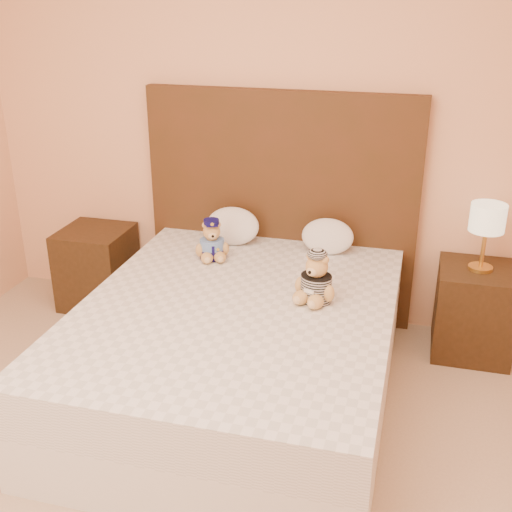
{
  "coord_description": "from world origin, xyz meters",
  "views": [
    {
      "loc": [
        0.87,
        -1.64,
        2.09
      ],
      "look_at": [
        0.04,
        1.45,
        0.73
      ],
      "focal_mm": 45.0,
      "sensor_mm": 36.0,
      "label": 1
    }
  ],
  "objects_px": {
    "nightstand_right": "(474,311)",
    "teddy_prisoner": "(316,277)",
    "pillow_left": "(232,224)",
    "bed": "(237,350)",
    "nightstand_left": "(97,267)",
    "pillow_right": "(328,235)",
    "lamp": "(487,221)",
    "teddy_police": "(212,239)"
  },
  "relations": [
    {
      "from": "lamp",
      "to": "teddy_police",
      "type": "xyz_separation_m",
      "value": [
        -1.57,
        -0.25,
        -0.18
      ]
    },
    {
      "from": "lamp",
      "to": "pillow_right",
      "type": "height_order",
      "value": "lamp"
    },
    {
      "from": "teddy_prisoner",
      "to": "bed",
      "type": "bearing_deg",
      "value": -138.54
    },
    {
      "from": "lamp",
      "to": "teddy_police",
      "type": "distance_m",
      "value": 1.6
    },
    {
      "from": "teddy_police",
      "to": "pillow_right",
      "type": "distance_m",
      "value": 0.71
    },
    {
      "from": "lamp",
      "to": "bed",
      "type": "bearing_deg",
      "value": -147.38
    },
    {
      "from": "nightstand_left",
      "to": "teddy_prisoner",
      "type": "distance_m",
      "value": 1.81
    },
    {
      "from": "teddy_prisoner",
      "to": "pillow_right",
      "type": "bearing_deg",
      "value": 114.11
    },
    {
      "from": "pillow_right",
      "to": "bed",
      "type": "bearing_deg",
      "value": -112.31
    },
    {
      "from": "nightstand_right",
      "to": "pillow_left",
      "type": "height_order",
      "value": "pillow_left"
    },
    {
      "from": "nightstand_left",
      "to": "teddy_police",
      "type": "xyz_separation_m",
      "value": [
        0.93,
        -0.25,
        0.4
      ]
    },
    {
      "from": "bed",
      "to": "teddy_prisoner",
      "type": "relative_size",
      "value": 7.4
    },
    {
      "from": "bed",
      "to": "pillow_right",
      "type": "height_order",
      "value": "pillow_right"
    },
    {
      "from": "teddy_prisoner",
      "to": "nightstand_left",
      "type": "bearing_deg",
      "value": 178.44
    },
    {
      "from": "nightstand_left",
      "to": "pillow_left",
      "type": "distance_m",
      "value": 1.06
    },
    {
      "from": "pillow_left",
      "to": "teddy_prisoner",
      "type": "bearing_deg",
      "value": -45.63
    },
    {
      "from": "bed",
      "to": "pillow_left",
      "type": "bearing_deg",
      "value": 108.17
    },
    {
      "from": "nightstand_left",
      "to": "teddy_police",
      "type": "bearing_deg",
      "value": -14.98
    },
    {
      "from": "teddy_police",
      "to": "teddy_prisoner",
      "type": "height_order",
      "value": "teddy_prisoner"
    },
    {
      "from": "nightstand_right",
      "to": "pillow_left",
      "type": "bearing_deg",
      "value": 178.87
    },
    {
      "from": "nightstand_left",
      "to": "lamp",
      "type": "relative_size",
      "value": 1.38
    },
    {
      "from": "nightstand_left",
      "to": "teddy_police",
      "type": "relative_size",
      "value": 2.23
    },
    {
      "from": "bed",
      "to": "lamp",
      "type": "distance_m",
      "value": 1.59
    },
    {
      "from": "nightstand_left",
      "to": "teddy_prisoner",
      "type": "relative_size",
      "value": 2.03
    },
    {
      "from": "bed",
      "to": "teddy_police",
      "type": "height_order",
      "value": "teddy_police"
    },
    {
      "from": "nightstand_left",
      "to": "teddy_prisoner",
      "type": "xyz_separation_m",
      "value": [
        1.64,
        -0.65,
        0.41
      ]
    },
    {
      "from": "nightstand_left",
      "to": "pillow_right",
      "type": "relative_size",
      "value": 1.71
    },
    {
      "from": "lamp",
      "to": "teddy_police",
      "type": "relative_size",
      "value": 1.62
    },
    {
      "from": "nightstand_right",
      "to": "teddy_prisoner",
      "type": "height_order",
      "value": "teddy_prisoner"
    },
    {
      "from": "teddy_prisoner",
      "to": "pillow_left",
      "type": "distance_m",
      "value": 0.95
    },
    {
      "from": "lamp",
      "to": "pillow_left",
      "type": "relative_size",
      "value": 1.14
    },
    {
      "from": "nightstand_right",
      "to": "teddy_prisoner",
      "type": "distance_m",
      "value": 1.15
    },
    {
      "from": "bed",
      "to": "teddy_police",
      "type": "bearing_deg",
      "value": 119.86
    },
    {
      "from": "nightstand_right",
      "to": "lamp",
      "type": "relative_size",
      "value": 1.38
    },
    {
      "from": "teddy_prisoner",
      "to": "pillow_left",
      "type": "xyz_separation_m",
      "value": [
        -0.66,
        0.68,
        -0.01
      ]
    },
    {
      "from": "lamp",
      "to": "nightstand_right",
      "type": "bearing_deg",
      "value": 0.0
    },
    {
      "from": "teddy_prisoner",
      "to": "pillow_right",
      "type": "relative_size",
      "value": 0.84
    },
    {
      "from": "nightstand_left",
      "to": "teddy_prisoner",
      "type": "height_order",
      "value": "teddy_prisoner"
    },
    {
      "from": "bed",
      "to": "nightstand_right",
      "type": "relative_size",
      "value": 3.64
    },
    {
      "from": "pillow_left",
      "to": "bed",
      "type": "bearing_deg",
      "value": -71.83
    },
    {
      "from": "nightstand_right",
      "to": "pillow_right",
      "type": "xyz_separation_m",
      "value": [
        -0.91,
        0.03,
        0.39
      ]
    },
    {
      "from": "nightstand_right",
      "to": "lamp",
      "type": "xyz_separation_m",
      "value": [
        -0.0,
        0.0,
        0.57
      ]
    }
  ]
}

